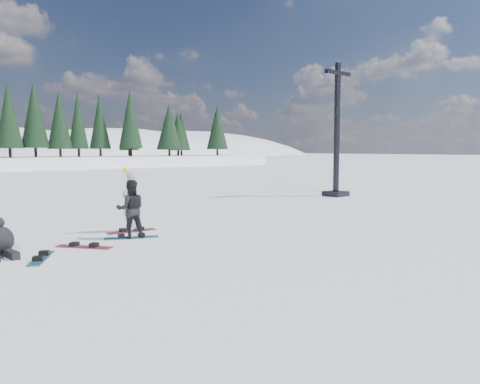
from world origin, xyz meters
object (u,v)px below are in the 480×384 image
lift_tower (337,143)px  seated_rider (0,241)px  snowboard_loose_a (41,258)px  snowboarder_man (131,209)px  snowboarder_woman (131,202)px  snowboard_loose_b (84,247)px

lift_tower → seated_rider: (-17.18, -4.85, -2.52)m
lift_tower → snowboard_loose_a: 17.71m
snowboarder_man → seated_rider: 3.44m
snowboarder_woman → snowboard_loose_b: bearing=13.3°
snowboard_loose_a → snowboarder_woman: bearing=-29.2°
seated_rider → snowboarder_woman: bearing=17.1°
lift_tower → snowboard_loose_a: bearing=-164.6°
snowboarder_woman → snowboard_loose_a: (-3.15, -2.10, -0.92)m
lift_tower → snowboarder_man: bearing=-165.3°
seated_rider → snowboard_loose_a: seated_rider is taller
snowboarder_woman → snowboarder_man: 1.07m
snowboarder_man → snowboard_loose_b: snowboarder_man is taller
seated_rider → snowboard_loose_b: bearing=-7.6°
lift_tower → snowboard_loose_b: 16.36m
snowboarder_woman → seated_rider: snowboarder_woman is taller
snowboarder_woman → seated_rider: bearing=-6.2°
snowboarder_man → snowboard_loose_b: size_ratio=1.11×
snowboarder_man → lift_tower: bearing=-142.3°
snowboarder_woman → snowboard_loose_a: 3.89m
snowboarder_man → seated_rider: snowboarder_man is taller
lift_tower → snowboard_loose_b: bearing=-165.5°
snowboard_loose_a → snowboard_loose_b: (1.21, 0.67, 0.00)m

